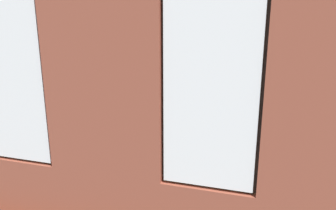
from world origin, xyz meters
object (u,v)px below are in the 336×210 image
(cup_ceramic, at_px, (181,130))
(potted_plant_foreground_right, at_px, (87,81))
(couch_by_window, at_px, (72,168))
(candle_jar, at_px, (203,128))
(remote_black, at_px, (174,128))
(potted_plant_by_left_couch, at_px, (300,121))
(potted_plant_mid_room_small, at_px, (226,123))
(papasan_chair, at_px, (190,106))
(coffee_table, at_px, (181,135))
(media_console, at_px, (33,121))
(potted_plant_near_tv, at_px, (20,116))
(tv_flatscreen, at_px, (30,93))

(cup_ceramic, distance_m, potted_plant_foreground_right, 3.38)
(couch_by_window, xyz_separation_m, cup_ceramic, (-1.08, -1.55, 0.13))
(candle_jar, xyz_separation_m, remote_black, (0.49, 0.04, -0.04))
(potted_plant_by_left_couch, distance_m, potted_plant_mid_room_small, 1.31)
(candle_jar, relative_size, papasan_chair, 0.09)
(coffee_table, xyz_separation_m, remote_black, (0.15, -0.11, 0.06))
(media_console, bearing_deg, remote_black, 177.72)
(remote_black, relative_size, media_console, 0.17)
(couch_by_window, bearing_deg, remote_black, -119.11)
(candle_jar, height_order, potted_plant_mid_room_small, potted_plant_mid_room_small)
(coffee_table, height_order, remote_black, remote_black)
(candle_jar, xyz_separation_m, potted_plant_by_left_couch, (-1.59, -0.88, -0.00))
(couch_by_window, bearing_deg, media_console, -41.07)
(potted_plant_foreground_right, bearing_deg, potted_plant_near_tv, 95.59)
(cup_ceramic, relative_size, papasan_chair, 0.07)
(couch_by_window, height_order, papasan_chair, couch_by_window)
(tv_flatscreen, height_order, potted_plant_by_left_couch, tv_flatscreen)
(potted_plant_near_tv, bearing_deg, potted_plant_by_left_couch, -158.52)
(tv_flatscreen, bearing_deg, remote_black, 177.67)
(papasan_chair, bearing_deg, media_console, 23.62)
(media_console, relative_size, tv_flatscreen, 1.06)
(remote_black, bearing_deg, tv_flatscreen, 51.69)
(candle_jar, distance_m, potted_plant_near_tv, 3.05)
(potted_plant_by_left_couch, bearing_deg, media_console, 9.05)
(cup_ceramic, bearing_deg, candle_jar, -155.02)
(coffee_table, bearing_deg, couch_by_window, 55.14)
(candle_jar, xyz_separation_m, potted_plant_near_tv, (2.91, 0.89, 0.22))
(couch_by_window, height_order, tv_flatscreen, tv_flatscreen)
(coffee_table, distance_m, media_console, 3.13)
(media_console, height_order, potted_plant_mid_room_small, potted_plant_mid_room_small)
(remote_black, relative_size, papasan_chair, 0.15)
(potted_plant_near_tv, bearing_deg, cup_ceramic, -164.04)
(cup_ceramic, bearing_deg, potted_plant_foreground_right, -33.15)
(potted_plant_foreground_right, bearing_deg, potted_plant_by_left_couch, 170.34)
(remote_black, bearing_deg, cup_ceramic, -162.18)
(couch_by_window, relative_size, coffee_table, 1.45)
(potted_plant_by_left_couch, height_order, potted_plant_foreground_right, potted_plant_foreground_right)
(media_console, relative_size, potted_plant_by_left_couch, 1.51)
(media_console, height_order, potted_plant_by_left_couch, potted_plant_by_left_couch)
(potted_plant_foreground_right, bearing_deg, tv_flatscreen, 79.44)
(cup_ceramic, xyz_separation_m, potted_plant_by_left_couch, (-1.93, -1.03, 0.00))
(tv_flatscreen, bearing_deg, coffee_table, 175.73)
(remote_black, bearing_deg, candle_jar, -120.75)
(coffee_table, bearing_deg, media_console, -4.22)
(candle_jar, height_order, potted_plant_by_left_couch, potted_plant_by_left_couch)
(potted_plant_foreground_right, height_order, potted_plant_mid_room_small, potted_plant_foreground_right)
(tv_flatscreen, bearing_deg, papasan_chair, -156.43)
(cup_ceramic, distance_m, potted_plant_near_tv, 2.68)
(media_console, bearing_deg, potted_plant_near_tv, 119.79)
(cup_ceramic, height_order, papasan_chair, papasan_chair)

